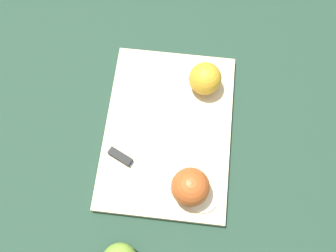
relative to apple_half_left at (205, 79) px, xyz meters
name	(u,v)px	position (x,y,z in m)	size (l,w,h in m)	color
ground_plane	(168,132)	(0.13, -0.06, -0.06)	(4.00, 4.00, 0.00)	#1E3828
cutting_board	(168,131)	(0.13, -0.06, -0.05)	(0.45, 0.35, 0.02)	#D1B789
apple_half_left	(205,79)	(0.00, 0.00, 0.00)	(0.08, 0.08, 0.08)	gold
apple_half_right	(190,187)	(0.26, 0.02, 0.00)	(0.08, 0.08, 0.08)	#AD4C1E
knife	(127,161)	(0.23, -0.13, -0.03)	(0.06, 0.16, 0.02)	silver
apple_slice	(203,198)	(0.27, 0.06, -0.04)	(0.06, 0.06, 0.01)	beige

